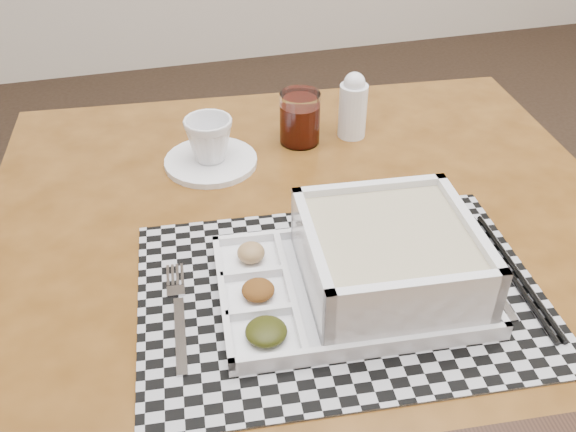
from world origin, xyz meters
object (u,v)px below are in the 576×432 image
object	(u,v)px
creamer_bottle	(353,106)
dining_table	(315,278)
serving_tray	(378,266)
juice_glass	(300,120)
cup	(209,139)

from	to	relation	value
creamer_bottle	dining_table	bearing A→B (deg)	-118.96
dining_table	serving_tray	world-z (taller)	serving_tray
serving_tray	dining_table	bearing A→B (deg)	108.87
dining_table	juice_glass	world-z (taller)	juice_glass
serving_tray	creamer_bottle	world-z (taller)	creamer_bottle
dining_table	serving_tray	distance (m)	0.17
dining_table	cup	world-z (taller)	cup
serving_tray	cup	bearing A→B (deg)	112.79
cup	creamer_bottle	world-z (taller)	creamer_bottle
dining_table	serving_tray	size ratio (longest dim) A/B	2.99
serving_tray	juice_glass	xyz separation A→B (m)	(0.01, 0.38, 0.00)
serving_tray	juice_glass	distance (m)	0.38
cup	creamer_bottle	distance (m)	0.25
serving_tray	cup	distance (m)	0.38
creamer_bottle	juice_glass	bearing A→B (deg)	178.32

